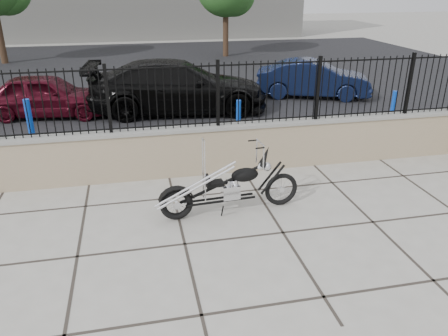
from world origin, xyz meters
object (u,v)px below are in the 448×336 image
at_px(car_red, 46,95).
at_px(car_black, 178,87).
at_px(car_blue, 313,79).
at_px(chopper_motorcycle, 228,175).

height_order(car_red, car_black, car_black).
xyz_separation_m(car_red, car_blue, (8.12, 0.54, 0.00)).
relative_size(chopper_motorcycle, car_red, 0.64).
distance_m(car_red, car_black, 3.65).
height_order(chopper_motorcycle, car_black, car_black).
relative_size(chopper_motorcycle, car_black, 0.44).
xyz_separation_m(chopper_motorcycle, car_blue, (4.40, 7.04, -0.07)).
xyz_separation_m(car_black, car_blue, (4.49, 0.85, -0.14)).
height_order(chopper_motorcycle, car_red, chopper_motorcycle).
height_order(car_black, car_blue, car_black).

